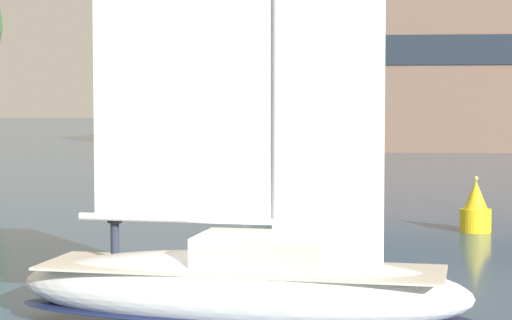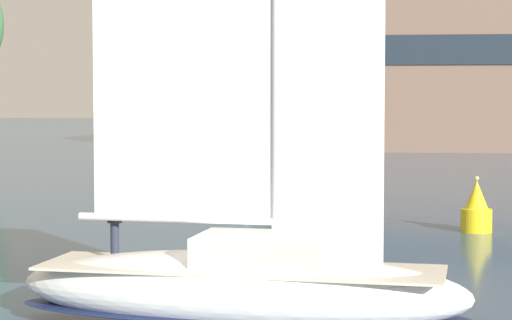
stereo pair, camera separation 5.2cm
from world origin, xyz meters
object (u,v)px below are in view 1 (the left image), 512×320
object	(u,v)px
sailboat_moored_mid_channel	(237,171)
sailboat_main	(241,279)
tree_shore_center	(274,10)
channel_buoy	(476,210)

from	to	relation	value
sailboat_moored_mid_channel	sailboat_main	bearing A→B (deg)	-82.02
tree_shore_center	sailboat_moored_mid_channel	distance (m)	32.02
tree_shore_center	channel_buoy	xyz separation A→B (m)	(12.78, -49.81, -11.93)
tree_shore_center	sailboat_moored_mid_channel	world-z (taller)	tree_shore_center
tree_shore_center	sailboat_main	xyz separation A→B (m)	(5.94, -66.62, -11.66)
channel_buoy	tree_shore_center	bearing A→B (deg)	104.39
sailboat_main	sailboat_moored_mid_channel	world-z (taller)	sailboat_main
sailboat_moored_mid_channel	channel_buoy	size ratio (longest dim) A/B	5.04
sailboat_moored_mid_channel	channel_buoy	distance (m)	23.46
sailboat_main	sailboat_moored_mid_channel	distance (m)	37.32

